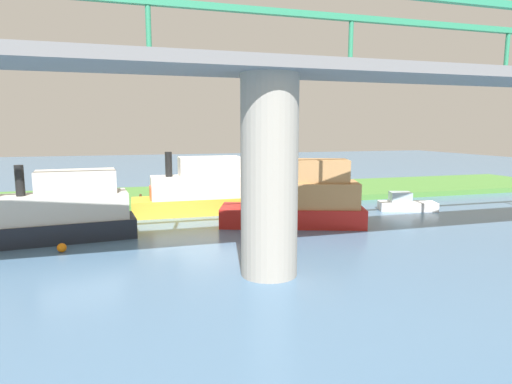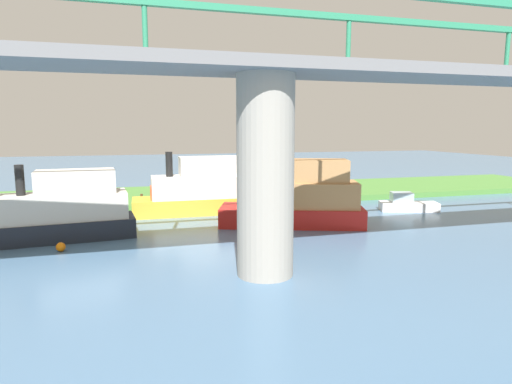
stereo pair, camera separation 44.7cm
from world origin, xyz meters
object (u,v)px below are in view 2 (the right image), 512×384
motorboat_red (297,199)px  pontoon_yellow (62,211)px  bridge_pylon (265,177)px  motorboat_white (199,190)px  marker_buoy (61,247)px  person_on_bank (282,189)px  mooring_post (142,199)px  skiff_small (407,204)px

motorboat_red → pontoon_yellow: 15.09m
bridge_pylon → motorboat_white: bearing=-87.0°
marker_buoy → person_on_bank: bearing=-144.8°
mooring_post → motorboat_red: (-10.30, 8.86, 0.95)m
motorboat_white → person_on_bank: bearing=-159.1°
motorboat_red → pontoon_yellow: size_ratio=1.12×
bridge_pylon → marker_buoy: bridge_pylon is taller
motorboat_red → skiff_small: size_ratio=2.14×
mooring_post → person_on_bank: bearing=-177.9°
person_on_bank → bridge_pylon: bearing=68.7°
mooring_post → pontoon_yellow: (4.79, 8.55, 0.79)m
mooring_post → pontoon_yellow: 9.83m
bridge_pylon → marker_buoy: 12.50m
bridge_pylon → motorboat_red: bridge_pylon is taller
bridge_pylon → motorboat_white: 15.72m
motorboat_red → skiff_small: 11.05m
motorboat_white → marker_buoy: motorboat_white is taller
bridge_pylon → mooring_post: bridge_pylon is taller
bridge_pylon → motorboat_red: 10.87m
person_on_bank → mooring_post: 12.46m
mooring_post → pontoon_yellow: bearing=60.8°
person_on_bank → motorboat_white: bearing=20.9°
person_on_bank → skiff_small: person_on_bank is taller
skiff_small → marker_buoy: bearing=11.5°
mooring_post → pontoon_yellow: size_ratio=0.09×
bridge_pylon → marker_buoy: (9.71, -6.61, -4.27)m
bridge_pylon → marker_buoy: bearing=-34.2°
motorboat_red → marker_buoy: 15.12m
bridge_pylon → motorboat_red: (-5.09, -9.23, -2.65)m
marker_buoy → bridge_pylon: bearing=145.8°
motorboat_red → skiff_small: bearing=-166.6°
mooring_post → motorboat_white: size_ratio=0.09×
person_on_bank → motorboat_white: size_ratio=0.14×
mooring_post → marker_buoy: mooring_post is taller
person_on_bank → skiff_small: bearing=141.5°
motorboat_red → motorboat_white: size_ratio=1.07×
marker_buoy → skiff_small: bearing=-168.5°
mooring_post → motorboat_white: (-4.40, 2.62, 0.90)m
skiff_small → motorboat_white: 17.03m
mooring_post → marker_buoy: size_ratio=1.66×
bridge_pylon → pontoon_yellow: (10.00, -9.53, -2.81)m
person_on_bank → marker_buoy: size_ratio=2.78×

